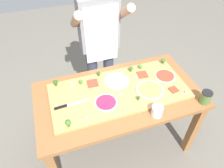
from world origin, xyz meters
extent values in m
plane|color=#6B665B|center=(0.00, 0.00, 0.00)|extent=(8.00, 8.00, 0.00)
cube|color=brown|center=(0.70, -0.35, 0.37)|extent=(0.07, 0.07, 0.75)
cube|color=brown|center=(-0.70, 0.35, 0.37)|extent=(0.07, 0.07, 0.75)
cube|color=brown|center=(0.70, 0.35, 0.37)|extent=(0.07, 0.07, 0.75)
cube|color=brown|center=(0.00, 0.00, 0.77)|extent=(1.51, 0.82, 0.04)
cube|color=tan|center=(0.01, 0.02, 0.80)|extent=(1.26, 0.58, 0.02)
cube|color=#B7BABF|center=(-0.37, -0.01, 0.81)|extent=(0.21, 0.03, 0.00)
cube|color=black|center=(-0.53, -0.02, 0.82)|extent=(0.11, 0.02, 0.02)
cylinder|color=beige|center=(0.28, -0.07, 0.81)|extent=(0.26, 0.26, 0.01)
cylinder|color=#899E4C|center=(0.28, -0.07, 0.82)|extent=(0.21, 0.21, 0.01)
cylinder|color=beige|center=(0.03, 0.14, 0.81)|extent=(0.24, 0.24, 0.01)
cylinder|color=silver|center=(0.03, 0.14, 0.82)|extent=(0.20, 0.20, 0.01)
cylinder|color=beige|center=(-0.15, -0.09, 0.81)|extent=(0.21, 0.21, 0.01)
cylinder|color=#9E234C|center=(-0.15, -0.09, 0.82)|extent=(0.17, 0.17, 0.01)
cylinder|color=beige|center=(0.51, 0.05, 0.81)|extent=(0.21, 0.21, 0.01)
cylinder|color=#BC3D28|center=(0.51, 0.05, 0.82)|extent=(0.17, 0.17, 0.01)
cube|color=#BC3D28|center=(-0.20, 0.18, 0.82)|extent=(0.11, 0.11, 0.01)
cube|color=#BC3D28|center=(0.31, 0.15, 0.82)|extent=(0.10, 0.10, 0.01)
cube|color=#BC3D28|center=(0.49, -0.14, 0.82)|extent=(0.08, 0.08, 0.01)
cylinder|color=#2C5915|center=(-0.53, 0.27, 0.82)|extent=(0.02, 0.02, 0.03)
sphere|color=#23561E|center=(-0.53, 0.27, 0.85)|extent=(0.04, 0.04, 0.04)
cylinder|color=#2C5915|center=(-0.11, 0.27, 0.82)|extent=(0.02, 0.02, 0.02)
sphere|color=#23561E|center=(-0.11, 0.27, 0.84)|extent=(0.04, 0.04, 0.04)
cylinder|color=#3F7220|center=(-0.50, -0.22, 0.82)|extent=(0.02, 0.02, 0.03)
sphere|color=#38752D|center=(-0.50, -0.22, 0.85)|extent=(0.05, 0.05, 0.05)
cylinder|color=#366618|center=(0.22, 0.24, 0.82)|extent=(0.02, 0.02, 0.02)
sphere|color=#2D6623|center=(0.22, 0.24, 0.85)|extent=(0.04, 0.04, 0.04)
cylinder|color=#3F7220|center=(-0.30, 0.22, 0.82)|extent=(0.02, 0.02, 0.02)
sphere|color=#38752D|center=(-0.30, 0.22, 0.84)|extent=(0.04, 0.04, 0.04)
cylinder|color=#366618|center=(0.59, 0.25, 0.82)|extent=(0.02, 0.02, 0.02)
sphere|color=#2D6623|center=(0.59, 0.25, 0.85)|extent=(0.04, 0.04, 0.04)
cylinder|color=#487A23|center=(0.32, 0.24, 0.82)|extent=(0.02, 0.02, 0.02)
sphere|color=#427F33|center=(0.32, 0.24, 0.84)|extent=(0.04, 0.04, 0.04)
cylinder|color=#2C5915|center=(0.13, -0.14, 0.82)|extent=(0.01, 0.01, 0.01)
sphere|color=#23561E|center=(0.13, -0.14, 0.83)|extent=(0.03, 0.03, 0.03)
cube|color=white|center=(-0.40, 0.26, 0.82)|extent=(0.02, 0.02, 0.01)
cube|color=silver|center=(0.00, -0.04, 0.82)|extent=(0.02, 0.02, 0.02)
cube|color=silver|center=(-0.34, -0.19, 0.82)|extent=(0.01, 0.01, 0.01)
cube|color=silver|center=(0.22, 0.11, 0.82)|extent=(0.02, 0.02, 0.02)
cube|color=white|center=(0.58, -0.21, 0.82)|extent=(0.02, 0.02, 0.02)
cube|color=white|center=(-0.39, 0.20, 0.82)|extent=(0.03, 0.03, 0.02)
cylinder|color=white|center=(0.22, -0.33, 0.83)|extent=(0.09, 0.09, 0.09)
cylinder|color=white|center=(0.22, -0.33, 0.81)|extent=(0.08, 0.08, 0.05)
cylinder|color=#517033|center=(0.68, -0.33, 0.84)|extent=(0.09, 0.09, 0.11)
cylinder|color=black|center=(0.68, -0.33, 0.90)|extent=(0.09, 0.09, 0.01)
cylinder|color=#333847|center=(-0.09, 0.64, 0.45)|extent=(0.12, 0.12, 0.90)
cylinder|color=#333847|center=(0.11, 0.64, 0.45)|extent=(0.12, 0.12, 0.90)
cube|color=gray|center=(0.01, 0.64, 1.18)|extent=(0.40, 0.20, 0.55)
cube|color=silver|center=(0.01, 0.53, 1.09)|extent=(0.34, 0.01, 0.60)
cylinder|color=tan|center=(-0.22, 0.54, 1.30)|extent=(0.08, 0.39, 0.31)
cylinder|color=tan|center=(0.24, 0.54, 1.30)|extent=(0.08, 0.39, 0.31)
camera|label=1|loc=(-0.48, -1.24, 2.18)|focal=33.49mm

